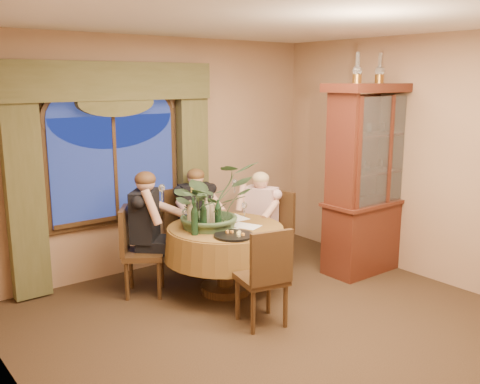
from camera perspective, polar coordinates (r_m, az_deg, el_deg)
floor at (r=5.08m, az=6.10°, el=-15.05°), size 5.00×5.00×0.00m
wall_back at (r=6.62m, az=-8.77°, el=3.98°), size 4.50×0.00×4.50m
wall_right at (r=6.38m, az=21.19°, el=3.01°), size 0.00×5.00×5.00m
ceiling at (r=4.56m, az=6.92°, el=18.13°), size 5.00×5.00×0.00m
window at (r=6.31m, az=-13.20°, el=2.49°), size 1.62×0.10×1.32m
arched_transom at (r=6.23m, az=-13.55°, el=9.59°), size 1.60×0.06×0.44m
drapery_left at (r=5.94m, az=-22.00°, el=0.17°), size 0.38×0.14×2.32m
drapery_right at (r=6.77m, az=-5.04°, el=2.37°), size 0.38×0.14×2.32m
swag_valance at (r=6.15m, az=-13.33°, el=11.44°), size 2.45×0.16×0.42m
dining_table at (r=5.88m, az=-1.55°, el=-7.17°), size 1.68×1.68×0.75m
china_cabinet at (r=6.64m, az=14.10°, el=1.40°), size 1.39×0.55×2.26m
oil_lamp_left at (r=6.23m, az=12.43°, el=12.82°), size 0.11×0.11×0.34m
oil_lamp_center at (r=6.53m, az=14.69°, el=12.66°), size 0.11×0.11×0.34m
oil_lamp_right at (r=6.85m, az=16.75°, el=12.49°), size 0.11×0.11×0.34m
chair_right at (r=6.49m, az=3.24°, el=-4.36°), size 0.51×0.51×0.96m
chair_back_right at (r=6.65m, az=-5.71°, el=-4.01°), size 0.46×0.46×0.96m
chair_back at (r=5.89m, az=-10.21°, el=-6.28°), size 0.58×0.58×0.96m
chair_front_left at (r=5.11m, az=2.29°, el=-8.93°), size 0.50×0.50×0.96m
person_pink at (r=6.55m, az=2.24°, el=-3.04°), size 0.54×0.56×1.22m
person_back at (r=5.95m, az=-10.07°, el=-4.15°), size 0.65×0.65×1.34m
person_scarf at (r=6.63m, az=-4.73°, el=-2.76°), size 0.53×0.50×1.25m
stoneware_vase at (r=5.74m, az=-3.05°, el=-2.47°), size 0.13×0.13×0.25m
centerpiece_plant at (r=5.64m, az=-3.16°, el=2.23°), size 0.93×1.03×0.80m
olive_bowl at (r=5.77m, az=-1.23°, el=-3.43°), size 0.14×0.14×0.04m
cheese_platter at (r=5.39m, az=-0.67°, el=-4.66°), size 0.40×0.40×0.02m
wine_bottle_0 at (r=5.66m, az=-3.62°, el=-2.27°), size 0.07×0.07×0.33m
wine_bottle_1 at (r=5.52m, az=-3.92°, el=-2.64°), size 0.07×0.07×0.33m
wine_bottle_2 at (r=5.70m, az=-5.00°, el=-2.19°), size 0.07×0.07×0.33m
wine_bottle_3 at (r=5.43m, az=-4.88°, el=-2.89°), size 0.07×0.07×0.33m
wine_bottle_4 at (r=5.58m, az=-2.35°, el=-2.46°), size 0.07×0.07×0.33m
wine_bottle_5 at (r=5.57m, az=-5.31°, el=-2.53°), size 0.07×0.07×0.33m
tasting_paper_0 at (r=5.76m, az=0.60°, el=-3.64°), size 0.31×0.36×0.00m
tasting_paper_1 at (r=6.10m, az=-0.51°, el=-2.75°), size 0.22×0.31×0.00m
tasting_paper_2 at (r=5.50m, az=-0.23°, el=-4.39°), size 0.21×0.30×0.00m
wine_glass_person_pink at (r=6.12m, az=0.48°, el=-1.86°), size 0.07×0.07×0.18m
wine_glass_person_back at (r=5.81m, az=-5.91°, el=-2.68°), size 0.07×0.07×0.18m
wine_glass_person_scarf at (r=6.14m, az=-3.22°, el=-1.84°), size 0.07×0.07×0.18m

